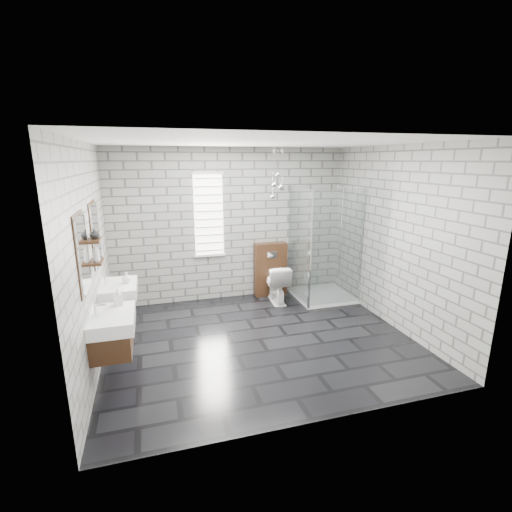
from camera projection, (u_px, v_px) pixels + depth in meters
name	position (u px, v px, depth m)	size (l,w,h in m)	color
floor	(260.00, 340.00, 5.29)	(4.20, 3.60, 0.02)	black
ceiling	(260.00, 141.00, 4.60)	(4.20, 3.60, 0.02)	white
wall_back	(231.00, 225.00, 6.63)	(4.20, 0.02, 2.70)	gray
wall_front	(319.00, 293.00, 3.26)	(4.20, 0.02, 2.70)	gray
wall_left	(90.00, 259.00, 4.38)	(0.02, 3.60, 2.70)	gray
wall_right	(396.00, 238.00, 5.51)	(0.02, 3.60, 2.70)	gray
vanity_left	(109.00, 322.00, 4.07)	(0.47, 0.70, 1.57)	#3E2413
vanity_right	(116.00, 291.00, 5.05)	(0.47, 0.70, 1.57)	#3E2413
shelf_lower	(97.00, 262.00, 4.36)	(0.14, 0.30, 0.03)	#3E2413
shelf_upper	(94.00, 240.00, 4.29)	(0.14, 0.30, 0.03)	#3E2413
window	(209.00, 215.00, 6.44)	(0.56, 0.05, 1.48)	white
cistern_panel	(270.00, 269.00, 6.93)	(0.60, 0.20, 1.00)	#3E2413
flush_plate	(272.00, 255.00, 6.76)	(0.18, 0.01, 0.12)	silver
shower_enclosure	(321.00, 273.00, 6.66)	(1.00, 1.00, 2.03)	white
pendant_cluster	(277.00, 185.00, 6.25)	(0.27, 0.21, 0.87)	silver
toilet	(277.00, 283.00, 6.63)	(0.38, 0.67, 0.69)	white
soap_bottle_a	(118.00, 297.00, 4.28)	(0.09, 0.10, 0.21)	#B2B2B2
soap_bottle_b	(126.00, 277.00, 5.05)	(0.12, 0.12, 0.15)	#B2B2B2
soap_bottle_c	(96.00, 253.00, 4.29)	(0.08, 0.08, 0.21)	#B2B2B2
vase	(94.00, 234.00, 4.29)	(0.11, 0.11, 0.12)	#B2B2B2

